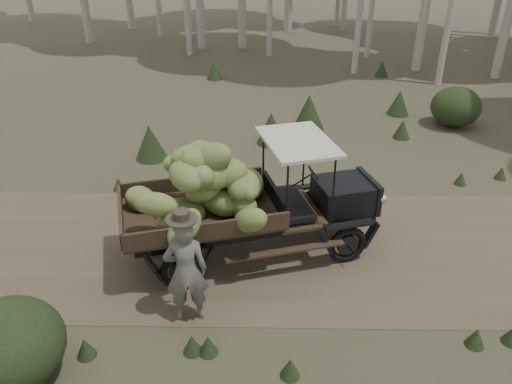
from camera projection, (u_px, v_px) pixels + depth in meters
ground at (375, 249)px, 8.94m from camera, size 120.00×120.00×0.00m
dirt_track at (375, 249)px, 8.94m from camera, size 70.00×4.00×0.01m
banana_truck at (228, 189)px, 8.13m from camera, size 4.67×2.87×2.31m
farmer at (186, 270)px, 7.01m from camera, size 0.67×0.52×1.83m
undergrowth at (472, 239)px, 8.32m from camera, size 24.97×24.13×1.34m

